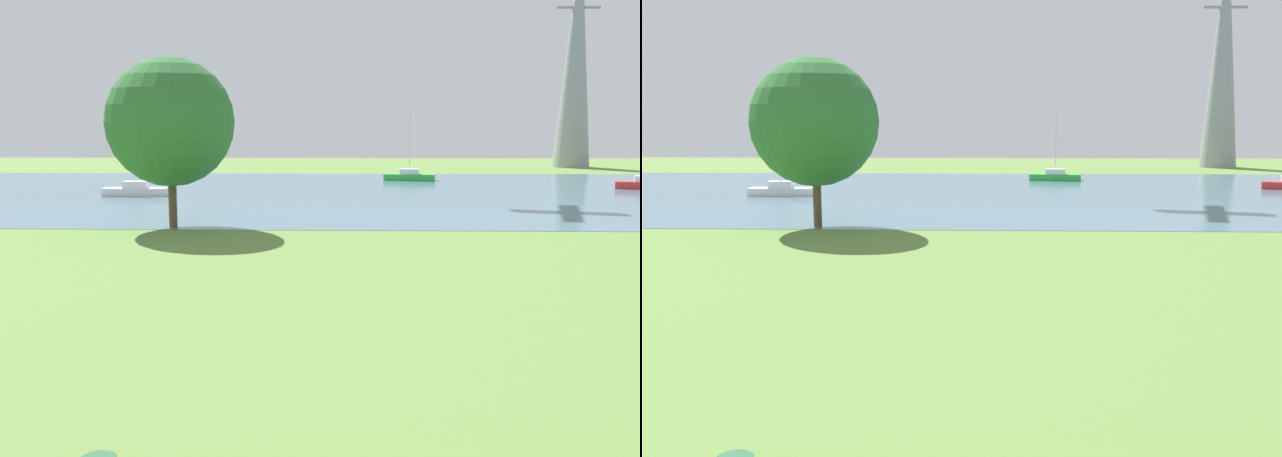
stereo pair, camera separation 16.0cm
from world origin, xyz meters
The scene contains 6 objects.
ground_plane centered at (0.00, 22.00, 0.00)m, with size 160.00×160.00×0.00m, color olive.
water_surface centered at (0.00, 50.00, 0.01)m, with size 140.00×40.00×0.02m, color slate.
sailboat_green centered at (6.29, 61.49, 0.46)m, with size 4.97×2.22×6.66m.
sailboat_white centered at (-15.78, 46.80, 0.46)m, with size 4.84×1.63×6.99m.
tree_west_near centered at (-9.19, 30.93, 5.60)m, with size 6.80×6.80×9.01m.
electricity_pylon centered at (27.88, 82.07, 13.72)m, with size 6.40×4.40×27.41m.
Camera 1 is at (-0.14, -7.06, 5.72)m, focal length 40.38 mm.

